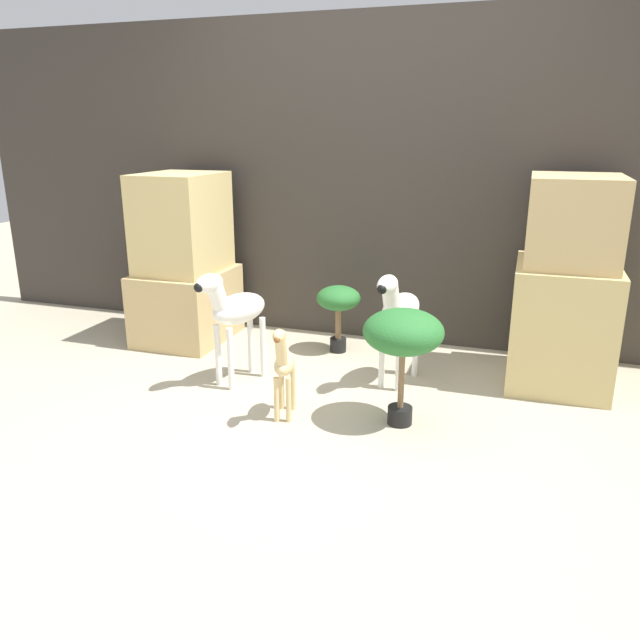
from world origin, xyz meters
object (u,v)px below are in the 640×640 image
giraffe_figurine (283,365)px  zebra_right (398,310)px  potted_palm_back (403,335)px  zebra_left (234,310)px  potted_palm_front (338,302)px

giraffe_figurine → zebra_right: bearing=54.0°
giraffe_figurine → potted_palm_back: size_ratio=0.87×
zebra_left → giraffe_figurine: zebra_left is taller
potted_palm_front → zebra_right: bearing=-41.0°
zebra_left → giraffe_figurine: 0.59m
giraffe_figurine → zebra_left: bearing=141.6°
zebra_right → giraffe_figurine: bearing=-126.0°
potted_palm_front → potted_palm_back: bearing=-56.7°
potted_palm_front → potted_palm_back: size_ratio=0.75×
zebra_right → potted_palm_back: bearing=-76.0°
zebra_left → giraffe_figurine: size_ratio=1.32×
potted_palm_back → potted_palm_front: bearing=123.3°
zebra_right → zebra_left: bearing=-162.4°
zebra_left → potted_palm_front: bearing=59.5°
giraffe_figurine → potted_palm_back: potted_palm_back is taller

